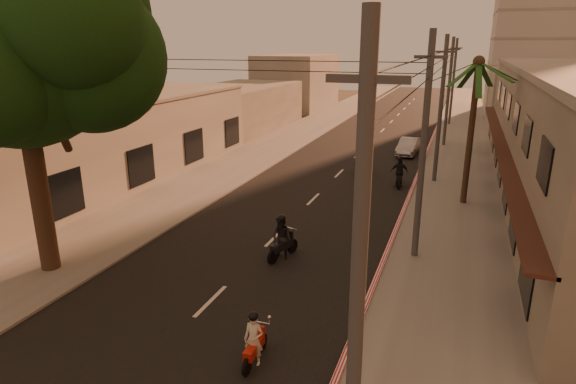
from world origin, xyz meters
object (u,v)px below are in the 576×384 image
palm_tree (478,71)px  scooter_mid_a (282,239)px  parked_car (408,147)px  scooter_far_a (361,161)px  scooter_red (254,341)px  broadleaf_tree (28,43)px  scooter_mid_b (399,173)px

palm_tree → scooter_mid_a: palm_tree is taller
parked_car → scooter_far_a: bearing=-104.3°
scooter_red → broadleaf_tree: bearing=162.7°
palm_tree → parked_car: bearing=110.3°
palm_tree → parked_car: 13.95m
palm_tree → scooter_mid_b: bearing=149.5°
broadleaf_tree → scooter_far_a: 21.37m
scooter_mid_b → scooter_far_a: (-2.81, 2.21, -0.00)m
scooter_red → scooter_far_a: bearing=92.4°
palm_tree → scooter_mid_a: (-6.90, -9.97, -6.27)m
palm_tree → scooter_red: palm_tree is taller
scooter_red → scooter_far_a: 21.03m
broadleaf_tree → scooter_mid_a: broadleaf_tree is taller
palm_tree → broadleaf_tree: bearing=-136.5°
scooter_mid_b → scooter_far_a: 3.57m
scooter_far_a → parked_car: 7.50m
scooter_far_a → scooter_red: bearing=-83.1°
scooter_mid_b → scooter_far_a: size_ratio=1.00×
scooter_mid_a → scooter_red: bearing=-59.4°
broadleaf_tree → parked_car: 28.54m
scooter_far_a → broadleaf_tree: bearing=-110.4°
palm_tree → scooter_mid_b: size_ratio=4.13×
broadleaf_tree → scooter_far_a: broadleaf_tree is taller
broadleaf_tree → scooter_mid_a: 11.50m
scooter_red → palm_tree: bearing=71.1°
scooter_mid_a → parked_car: 21.71m
scooter_red → parked_car: 28.13m
palm_tree → scooter_far_a: bearing=146.1°
scooter_red → scooter_mid_b: bearing=84.3°
broadleaf_tree → scooter_far_a: (8.00, 18.30, -7.60)m
scooter_red → scooter_mid_b: scooter_mid_b is taller
broadleaf_tree → scooter_red: bearing=-15.9°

